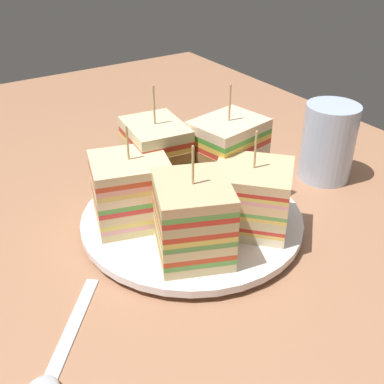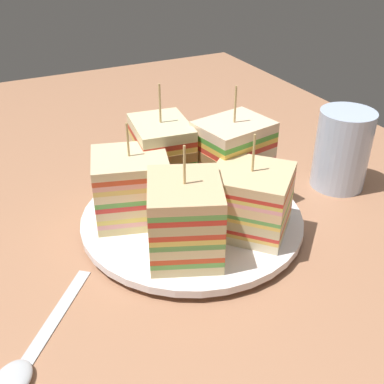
{
  "view_description": "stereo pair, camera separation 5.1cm",
  "coord_description": "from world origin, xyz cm",
  "views": [
    {
      "loc": [
        36.82,
        -24.12,
        31.21
      ],
      "look_at": [
        0.0,
        0.0,
        4.54
      ],
      "focal_mm": 44.07,
      "sensor_mm": 36.0,
      "label": 1
    },
    {
      "loc": [
        39.38,
        -19.66,
        31.21
      ],
      "look_at": [
        0.0,
        0.0,
        4.54
      ],
      "focal_mm": 44.07,
      "sensor_mm": 36.0,
      "label": 2
    }
  ],
  "objects": [
    {
      "name": "chip_pile",
      "position": [
        -1.51,
        -0.5,
        2.61
      ],
      "size": [
        6.83,
        7.13,
        2.45
      ],
      "color": "#D6B359",
      "rests_on": "plate"
    },
    {
      "name": "sandwich_wedge_1",
      "position": [
        5.49,
        -3.51,
        5.46
      ],
      "size": [
        9.96,
        9.4,
        11.72
      ],
      "rotation": [
        0.0,
        0.0,
        9.03
      ],
      "color": "#DDC588",
      "rests_on": "plate"
    },
    {
      "name": "sandwich_wedge_0",
      "position": [
        -2.75,
        -5.91,
        5.29
      ],
      "size": [
        8.95,
        9.58,
        11.19
      ],
      "rotation": [
        0.0,
        0.0,
        7.57
      ],
      "color": "#D8C588",
      "rests_on": "plate"
    },
    {
      "name": "drinking_glass",
      "position": [
        -0.21,
        21.16,
        4.34
      ],
      "size": [
        6.84,
        6.84,
        10.15
      ],
      "color": "silver",
      "rests_on": "ground_plane"
    },
    {
      "name": "sandwich_wedge_2",
      "position": [
        4.93,
        4.24,
        5.02
      ],
      "size": [
        10.74,
        10.71,
        11.01
      ],
      "rotation": [
        0.0,
        0.0,
        10.18
      ],
      "color": "beige",
      "rests_on": "plate"
    },
    {
      "name": "spoon",
      "position": [
        11.29,
        -20.52,
        0.41
      ],
      "size": [
        13.12,
        11.36,
        1.0
      ],
      "rotation": [
        0.0,
        0.0,
        5.59
      ],
      "color": "silver",
      "rests_on": "ground_plane"
    },
    {
      "name": "sandwich_wedge_3",
      "position": [
        -1.99,
        6.2,
        6.16
      ],
      "size": [
        7.54,
        8.92,
        13.42
      ],
      "rotation": [
        0.0,
        0.0,
        11.17
      ],
      "color": "#D4BF87",
      "rests_on": "plate"
    },
    {
      "name": "sandwich_wedge_4",
      "position": [
        -6.47,
        -0.72,
        5.96
      ],
      "size": [
        8.67,
        7.1,
        13.33
      ],
      "rotation": [
        0.0,
        0.0,
        12.44
      ],
      "color": "beige",
      "rests_on": "plate"
    },
    {
      "name": "plate",
      "position": [
        0.0,
        0.0,
        0.93
      ],
      "size": [
        24.81,
        24.81,
        1.54
      ],
      "color": "white",
      "rests_on": "ground_plane"
    },
    {
      "name": "ground_plane",
      "position": [
        0.0,
        0.0,
        -0.9
      ],
      "size": [
        127.68,
        81.8,
        1.8
      ],
      "primitive_type": "cube",
      "color": "#A87353"
    }
  ]
}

